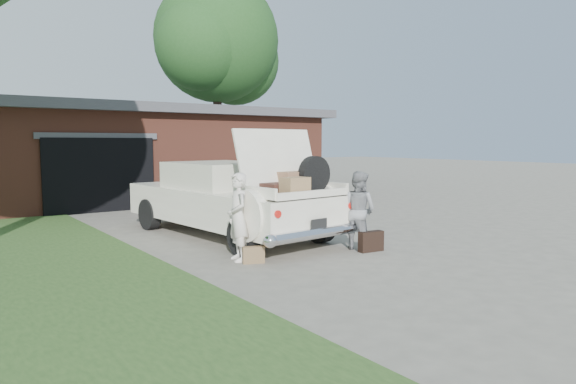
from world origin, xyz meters
TOP-DOWN VIEW (x-y plane):
  - ground at (0.00, 0.00)m, footprint 90.00×90.00m
  - house at (0.98, 11.47)m, footprint 12.80×7.80m
  - tree_right at (6.68, 15.75)m, footprint 7.11×6.18m
  - sedan at (-0.32, 2.34)m, footprint 2.68×5.88m
  - woman_left at (-1.39, 0.17)m, footprint 0.48×0.63m
  - woman_right at (1.00, -0.34)m, footprint 0.76×0.87m
  - suitcase_left at (-1.28, -0.15)m, footprint 0.39×0.25m
  - suitcase_right at (1.04, -0.66)m, footprint 0.52×0.22m

SIDE VIEW (x-z plane):
  - ground at x=0.00m, z-range 0.00..0.00m
  - suitcase_left at x=-1.28m, z-range 0.00..0.29m
  - suitcase_right at x=1.04m, z-range 0.00..0.39m
  - woman_right at x=1.00m, z-range 0.00..1.52m
  - woman_left at x=-1.39m, z-range 0.00..1.55m
  - sedan at x=-0.32m, z-range -0.33..2.01m
  - house at x=0.98m, z-range 0.02..3.32m
  - tree_right at x=6.68m, z-range 1.72..11.95m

